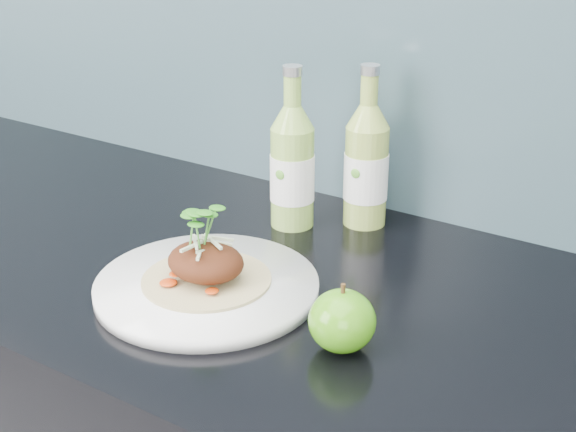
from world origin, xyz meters
The scene contains 5 objects.
dinner_plate centered at (-0.05, 1.62, 0.91)m, with size 0.34×0.34×0.02m.
pork_taco centered at (-0.05, 1.62, 0.94)m, with size 0.16×0.16×0.10m.
green_apple centered at (0.15, 1.60, 0.93)m, with size 0.09×0.09×0.08m.
cider_bottle_left centered at (-0.08, 1.85, 0.99)m, with size 0.08×0.08×0.24m.
cider_bottle_right centered at (0.01, 1.91, 0.99)m, with size 0.07×0.07×0.24m.
Camera 1 is at (0.51, 0.95, 1.38)m, focal length 50.00 mm.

